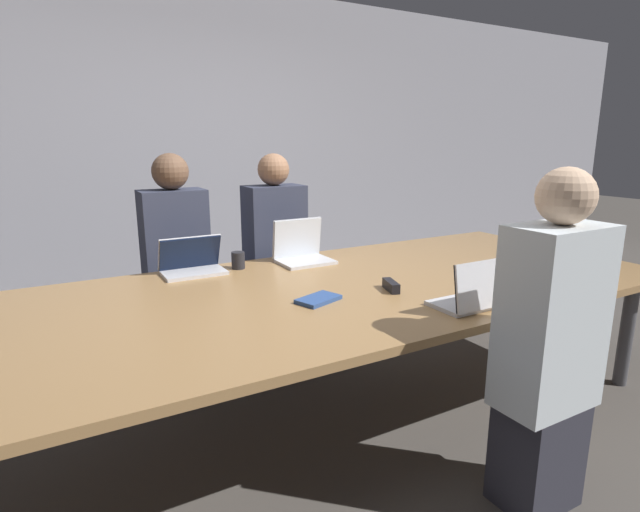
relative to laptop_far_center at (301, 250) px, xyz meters
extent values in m
plane|color=#4C4742|center=(-0.19, -0.58, -0.80)|extent=(24.00, 24.00, 0.00)
cube|color=#9999A3|center=(-0.19, 1.82, 0.60)|extent=(12.00, 0.06, 2.80)
cube|color=#9E7547|center=(-0.19, -0.58, -0.10)|extent=(3.96, 1.56, 0.04)
cylinder|color=#4C4C51|center=(1.61, -1.18, -0.46)|extent=(0.08, 0.08, 0.69)
cylinder|color=#4C4C51|center=(1.61, 0.02, -0.46)|extent=(0.08, 0.08, 0.69)
cube|color=silver|center=(0.00, -0.06, -0.07)|extent=(0.33, 0.24, 0.02)
cube|color=silver|center=(0.00, 0.06, 0.07)|extent=(0.33, 0.04, 0.25)
cube|color=silver|center=(0.00, 0.05, 0.06)|extent=(0.33, 0.04, 0.24)
cube|color=#2D2D38|center=(-0.01, 0.39, -0.58)|extent=(0.32, 0.24, 0.45)
cube|color=#33384C|center=(-0.01, 0.39, 0.01)|extent=(0.40, 0.24, 0.73)
sphere|color=#9E7051|center=(-0.01, 0.39, 0.48)|extent=(0.22, 0.22, 0.22)
cube|color=silver|center=(0.27, -1.14, -0.07)|extent=(0.32, 0.21, 0.02)
cube|color=silver|center=(0.27, -1.24, 0.05)|extent=(0.33, 0.05, 0.22)
cube|color=black|center=(0.27, -1.23, 0.05)|extent=(0.32, 0.04, 0.21)
cube|color=#2D2D38|center=(0.26, -1.60, -0.58)|extent=(0.32, 0.24, 0.45)
cube|color=silver|center=(0.26, -1.60, 0.01)|extent=(0.40, 0.24, 0.73)
sphere|color=beige|center=(0.26, -1.60, 0.48)|extent=(0.21, 0.21, 0.21)
cube|color=silver|center=(-0.68, 0.02, -0.07)|extent=(0.35, 0.21, 0.02)
cube|color=silver|center=(-0.68, 0.09, 0.04)|extent=(0.35, 0.09, 0.20)
cube|color=#0F1933|center=(-0.68, 0.08, 0.04)|extent=(0.35, 0.09, 0.19)
cube|color=#2D2D38|center=(-0.69, 0.43, -0.58)|extent=(0.32, 0.24, 0.45)
cube|color=#33384C|center=(-0.69, 0.43, 0.01)|extent=(0.40, 0.24, 0.73)
sphere|color=brown|center=(-0.69, 0.43, 0.49)|extent=(0.23, 0.23, 0.23)
cylinder|color=#232328|center=(-0.41, 0.03, -0.03)|extent=(0.08, 0.08, 0.10)
cube|color=black|center=(0.11, -0.78, -0.05)|extent=(0.09, 0.16, 0.05)
cube|color=#2D4C8C|center=(-0.30, -0.75, -0.07)|extent=(0.24, 0.19, 0.02)
camera|label=1|loc=(-1.41, -2.74, 0.68)|focal=28.00mm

